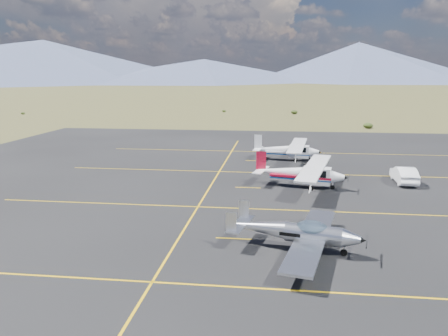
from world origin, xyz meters
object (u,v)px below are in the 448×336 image
(aircraft_low_wing, at_px, (298,232))
(aircraft_plain, at_px, (288,149))
(aircraft_cessna, at_px, (301,172))
(sedan, at_px, (404,175))

(aircraft_low_wing, relative_size, aircraft_plain, 0.91)
(aircraft_plain, bearing_deg, aircraft_low_wing, -83.34)
(aircraft_cessna, xyz_separation_m, sedan, (8.52, 2.40, -0.49))
(aircraft_low_wing, relative_size, sedan, 2.20)
(aircraft_cessna, relative_size, aircraft_plain, 1.05)
(aircraft_plain, distance_m, sedan, 12.72)
(aircraft_low_wing, relative_size, aircraft_cessna, 0.87)
(aircraft_low_wing, height_order, aircraft_cessna, aircraft_cessna)
(aircraft_low_wing, bearing_deg, sedan, 71.23)
(aircraft_low_wing, distance_m, aircraft_plain, 23.92)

